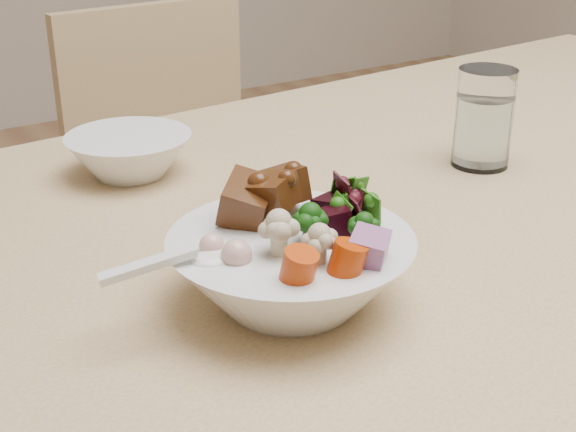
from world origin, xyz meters
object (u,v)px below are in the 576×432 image
Objects in this scene: dining_table at (472,244)px; water_glass at (483,122)px; chair_far at (187,203)px; food_bowl at (292,265)px; side_bowl at (130,155)px.

water_glass reaches higher than dining_table.
food_bowl is at bearing -112.99° from chair_far.
chair_far is 0.63m from side_bowl.
food_bowl is at bearing -165.99° from dining_table.
side_bowl is (-0.32, 0.24, 0.10)m from dining_table.
side_bowl is at bearing 151.74° from water_glass.
food_bowl is 1.39× the size of side_bowl.
chair_far is (-0.03, 0.72, -0.20)m from dining_table.
food_bowl is 1.73× the size of water_glass.
water_glass is (0.37, 0.15, 0.02)m from food_bowl.
chair_far is 7.11× the size of water_glass.
dining_table is 0.75m from chair_far.
dining_table is 14.02× the size of water_glass.
water_glass is (0.05, 0.05, 0.13)m from dining_table.
chair_far is 5.72× the size of side_bowl.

